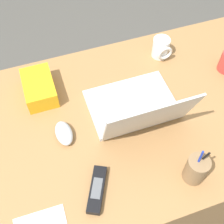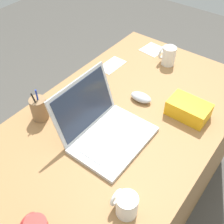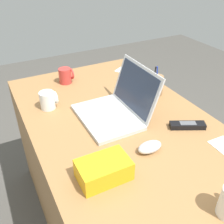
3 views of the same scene
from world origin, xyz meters
name	(u,v)px [view 1 (image 1 of 3)]	position (x,y,z in m)	size (l,w,h in m)	color
ground_plane	(113,192)	(0.00, 0.00, 0.00)	(6.00, 6.00, 0.00)	#4C4944
desk	(113,164)	(0.00, 0.00, 0.38)	(1.46, 0.82, 0.76)	#9E7042
laptop	(137,108)	(-0.10, 0.00, 0.80)	(0.33, 0.31, 0.23)	silver
computer_mouse	(64,133)	(0.19, 0.00, 0.77)	(0.06, 0.11, 0.04)	silver
coffee_mug_tall	(161,48)	(-0.32, -0.27, 0.80)	(0.07, 0.09, 0.09)	white
cordless_phone	(97,190)	(0.14, 0.24, 0.77)	(0.11, 0.16, 0.03)	black
pen_holder	(196,169)	(-0.18, 0.30, 0.81)	(0.07, 0.07, 0.17)	olive
snack_bag	(39,88)	(0.23, -0.22, 0.79)	(0.12, 0.18, 0.07)	#F2AD19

